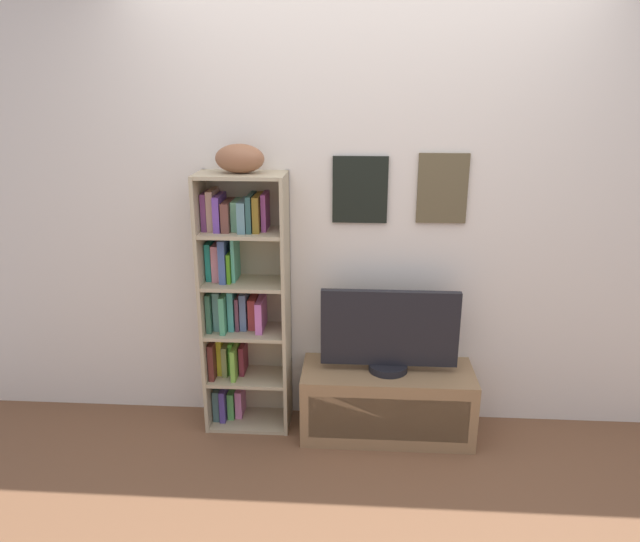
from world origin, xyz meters
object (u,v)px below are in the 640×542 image
at_px(tv_stand, 387,402).
at_px(bookshelf, 239,300).
at_px(football, 240,159).
at_px(television, 389,332).

bearing_deg(tv_stand, bookshelf, 173.98).
distance_m(bookshelf, tv_stand, 1.03).
bearing_deg(bookshelf, football, -35.22).
height_order(bookshelf, tv_stand, bookshelf).
xyz_separation_m(football, television, (0.81, -0.06, -0.94)).
bearing_deg(tv_stand, football, 175.84).
height_order(bookshelf, television, bookshelf).
bearing_deg(bookshelf, television, -5.95).
distance_m(tv_stand, television, 0.44).
bearing_deg(television, football, 175.92).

